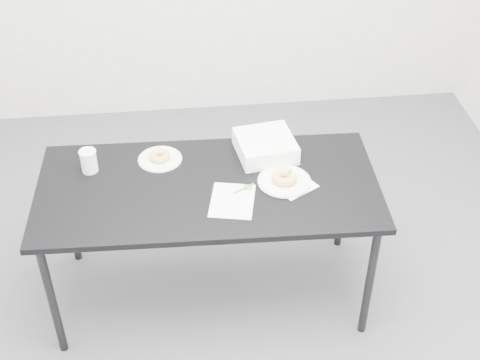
{
  "coord_description": "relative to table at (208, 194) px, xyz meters",
  "views": [
    {
      "loc": [
        -0.19,
        -2.39,
        2.75
      ],
      "look_at": [
        0.07,
        0.02,
        0.83
      ],
      "focal_mm": 50.0,
      "sensor_mm": 36.0,
      "label": 1
    }
  ],
  "objects": [
    {
      "name": "floor",
      "position": [
        0.07,
        -0.1,
        -0.69
      ],
      "size": [
        4.0,
        4.0,
        0.0
      ],
      "primitive_type": "plane",
      "color": "#47474B",
      "rests_on": "ground"
    },
    {
      "name": "table",
      "position": [
        0.0,
        0.0,
        0.0
      ],
      "size": [
        1.66,
        0.82,
        0.75
      ],
      "rotation": [
        0.0,
        0.0,
        -0.03
      ],
      "color": "black",
      "rests_on": "floor"
    },
    {
      "name": "scorecard",
      "position": [
        0.1,
        -0.13,
        0.06
      ],
      "size": [
        0.25,
        0.29,
        0.0
      ],
      "primitive_type": "cube",
      "rotation": [
        0.0,
        0.0,
        -0.21
      ],
      "color": "white",
      "rests_on": "table"
    },
    {
      "name": "logo_patch",
      "position": [
        0.19,
        -0.04,
        0.06
      ],
      "size": [
        0.05,
        0.05,
        0.0
      ],
      "primitive_type": "cube",
      "rotation": [
        0.0,
        0.0,
        -0.21
      ],
      "color": "green",
      "rests_on": "scorecard"
    },
    {
      "name": "pen",
      "position": [
        0.17,
        -0.05,
        0.06
      ],
      "size": [
        0.1,
        0.07,
        0.01
      ],
      "primitive_type": "cylinder",
      "rotation": [
        0.0,
        1.57,
        0.54
      ],
      "color": "#0C8E64",
      "rests_on": "scorecard"
    },
    {
      "name": "napkin",
      "position": [
        0.41,
        -0.04,
        0.06
      ],
      "size": [
        0.25,
        0.25,
        0.0
      ],
      "primitive_type": "cube",
      "rotation": [
        0.0,
        0.0,
        0.54
      ],
      "color": "white",
      "rests_on": "table"
    },
    {
      "name": "plate_near",
      "position": [
        0.37,
        -0.02,
        0.06
      ],
      "size": [
        0.26,
        0.26,
        0.01
      ],
      "primitive_type": "cylinder",
      "color": "white",
      "rests_on": "napkin"
    },
    {
      "name": "donut_near",
      "position": [
        0.37,
        -0.02,
        0.09
      ],
      "size": [
        0.16,
        0.16,
        0.04
      ],
      "primitive_type": "torus",
      "rotation": [
        0.0,
        0.0,
        0.4
      ],
      "color": "gold",
      "rests_on": "plate_near"
    },
    {
      "name": "plate_far",
      "position": [
        -0.22,
        0.23,
        0.06
      ],
      "size": [
        0.22,
        0.22,
        0.01
      ],
      "primitive_type": "cylinder",
      "color": "white",
      "rests_on": "table"
    },
    {
      "name": "donut_far",
      "position": [
        -0.22,
        0.23,
        0.08
      ],
      "size": [
        0.11,
        0.11,
        0.03
      ],
      "primitive_type": "torus",
      "rotation": [
        0.0,
        0.0,
        0.11
      ],
      "color": "gold",
      "rests_on": "plate_far"
    },
    {
      "name": "coffee_cup",
      "position": [
        -0.57,
        0.18,
        0.12
      ],
      "size": [
        0.08,
        0.08,
        0.12
      ],
      "primitive_type": "cylinder",
      "color": "white",
      "rests_on": "table"
    },
    {
      "name": "cup_lid",
      "position": [
        0.22,
        0.26,
        0.06
      ],
      "size": [
        0.09,
        0.09,
        0.01
      ],
      "primitive_type": "cylinder",
      "color": "white",
      "rests_on": "table"
    },
    {
      "name": "bakery_box",
      "position": [
        0.31,
        0.23,
        0.1
      ],
      "size": [
        0.32,
        0.32,
        0.09
      ],
      "primitive_type": "cube",
      "rotation": [
        0.0,
        0.0,
        0.15
      ],
      "color": "white",
      "rests_on": "table"
    }
  ]
}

